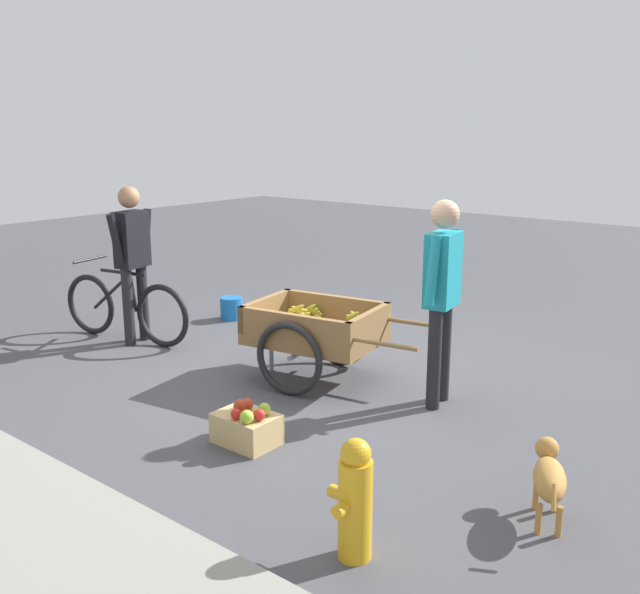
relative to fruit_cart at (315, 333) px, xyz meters
The scene contains 9 objects.
ground_plane 0.44m from the fruit_cart, 100.74° to the right, with size 24.00×24.00×0.00m, color #47474C.
fruit_cart is the anchor object (origin of this frame).
vendor_person 1.28m from the fruit_cart, behind, with size 0.25×0.59×1.66m.
bicycle 2.33m from the fruit_cart, ahead, with size 1.64×0.49×0.85m.
cyclist_person 2.24m from the fruit_cart, ahead, with size 0.26×0.59×1.62m.
dog 2.66m from the fruit_cart, 159.14° to the left, with size 0.36×0.62×0.40m.
fire_hydrant 2.66m from the fruit_cart, 133.35° to the left, with size 0.25×0.25×0.67m.
plastic_bucket 2.27m from the fruit_cart, 25.06° to the right, with size 0.26×0.26×0.26m, color #1966B2.
apple_crate 1.42m from the fruit_cart, 108.37° to the left, with size 0.44×0.32×0.32m.
Camera 1 is at (-3.70, 4.67, 2.21)m, focal length 39.20 mm.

